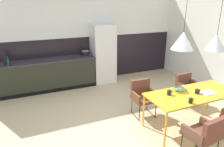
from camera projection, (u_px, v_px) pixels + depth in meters
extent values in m
plane|color=#C1AF88|center=(132.00, 133.00, 4.10)|extent=(8.61, 8.61, 0.00)
cube|color=black|center=(84.00, 59.00, 6.69)|extent=(6.50, 0.12, 1.41)
cube|color=white|center=(82.00, 13.00, 6.23)|extent=(6.50, 0.12, 1.41)
cube|color=#282C20|center=(38.00, 77.00, 5.92)|extent=(3.25, 0.60, 0.85)
cube|color=#342D36|center=(36.00, 61.00, 5.77)|extent=(3.28, 0.63, 0.04)
cube|color=black|center=(41.00, 93.00, 5.78)|extent=(3.25, 0.01, 0.10)
cube|color=silver|center=(103.00, 54.00, 6.50)|extent=(0.69, 0.60, 1.81)
cube|color=gold|center=(193.00, 94.00, 4.12)|extent=(1.87, 0.80, 0.03)
cylinder|color=#F0A71D|center=(144.00, 111.00, 4.22)|extent=(0.04, 0.04, 0.70)
cylinder|color=#F4A71B|center=(209.00, 96.00, 4.89)|extent=(0.04, 0.04, 0.70)
cylinder|color=gold|center=(165.00, 130.00, 3.59)|extent=(0.04, 0.04, 0.70)
cube|color=brown|center=(189.00, 89.00, 5.11)|extent=(0.51, 0.49, 0.06)
cube|color=brown|center=(183.00, 79.00, 5.22)|extent=(0.46, 0.11, 0.32)
cube|color=brown|center=(196.00, 84.00, 5.17)|extent=(0.08, 0.42, 0.14)
cube|color=brown|center=(182.00, 87.00, 4.99)|extent=(0.08, 0.42, 0.14)
cylinder|color=black|center=(199.00, 99.00, 5.11)|extent=(0.02, 0.02, 0.38)
cylinder|color=black|center=(187.00, 102.00, 4.94)|extent=(0.02, 0.02, 0.38)
cylinder|color=black|center=(188.00, 93.00, 5.43)|extent=(0.02, 0.02, 0.38)
cylinder|color=black|center=(176.00, 96.00, 5.26)|extent=(0.02, 0.02, 0.38)
cylinder|color=black|center=(192.00, 102.00, 5.33)|extent=(0.04, 0.41, 0.02)
cylinder|color=black|center=(181.00, 105.00, 5.16)|extent=(0.04, 0.41, 0.02)
cylinder|color=black|center=(221.00, 127.00, 3.97)|extent=(0.02, 0.02, 0.38)
cube|color=brown|center=(144.00, 99.00, 4.61)|extent=(0.50, 0.49, 0.06)
cube|color=brown|center=(140.00, 87.00, 4.72)|extent=(0.46, 0.10, 0.36)
cube|color=brown|center=(153.00, 93.00, 4.65)|extent=(0.07, 0.42, 0.14)
cube|color=brown|center=(135.00, 96.00, 4.51)|extent=(0.07, 0.42, 0.14)
cylinder|color=black|center=(156.00, 110.00, 4.58)|extent=(0.02, 0.02, 0.37)
cylinder|color=black|center=(139.00, 113.00, 4.45)|extent=(0.02, 0.02, 0.37)
cylinder|color=black|center=(147.00, 103.00, 4.92)|extent=(0.02, 0.02, 0.37)
cylinder|color=black|center=(132.00, 105.00, 4.79)|extent=(0.02, 0.02, 0.37)
cylinder|color=black|center=(151.00, 113.00, 4.81)|extent=(0.04, 0.41, 0.02)
cylinder|color=black|center=(135.00, 116.00, 4.68)|extent=(0.04, 0.41, 0.02)
cube|color=brown|center=(201.00, 135.00, 3.33)|extent=(0.53, 0.51, 0.06)
cube|color=brown|center=(214.00, 130.00, 3.10)|extent=(0.46, 0.13, 0.35)
cube|color=brown|center=(192.00, 134.00, 3.20)|extent=(0.09, 0.42, 0.14)
cube|color=brown|center=(211.00, 126.00, 3.40)|extent=(0.09, 0.42, 0.14)
cylinder|color=black|center=(181.00, 144.00, 3.47)|extent=(0.02, 0.02, 0.40)
cylinder|color=black|center=(198.00, 137.00, 3.66)|extent=(0.02, 0.02, 0.40)
cylinder|color=#4C704C|center=(180.00, 90.00, 4.20)|extent=(0.12, 0.12, 0.06)
torus|color=#477053|center=(180.00, 89.00, 4.20)|extent=(0.26, 0.26, 0.04)
cube|color=white|center=(205.00, 93.00, 4.11)|extent=(0.16, 0.23, 0.01)
cube|color=white|center=(211.00, 92.00, 4.17)|extent=(0.16, 0.23, 0.01)
cube|color=#334C8C|center=(208.00, 92.00, 4.14)|extent=(0.01, 0.23, 0.00)
cylinder|color=black|center=(191.00, 101.00, 3.70)|extent=(0.07, 0.07, 0.10)
torus|color=black|center=(193.00, 100.00, 3.72)|extent=(0.07, 0.01, 0.07)
cylinder|color=black|center=(197.00, 91.00, 4.09)|extent=(0.09, 0.09, 0.09)
torus|color=black|center=(199.00, 91.00, 4.11)|extent=(0.06, 0.01, 0.06)
cylinder|color=black|center=(169.00, 93.00, 4.03)|extent=(0.09, 0.09, 0.10)
torus|color=black|center=(172.00, 92.00, 4.04)|extent=(0.07, 0.01, 0.07)
cylinder|color=black|center=(85.00, 53.00, 6.35)|extent=(0.23, 0.23, 0.13)
cylinder|color=gray|center=(85.00, 51.00, 6.33)|extent=(0.23, 0.23, 0.01)
sphere|color=black|center=(85.00, 50.00, 6.32)|extent=(0.02, 0.02, 0.02)
cylinder|color=black|center=(5.00, 60.00, 5.37)|extent=(0.06, 0.06, 0.23)
cylinder|color=black|center=(4.00, 55.00, 5.33)|extent=(0.03, 0.03, 0.06)
cylinder|color=#0F3319|center=(8.00, 62.00, 5.28)|extent=(0.07, 0.07, 0.19)
cylinder|color=#0F3319|center=(7.00, 58.00, 5.24)|extent=(0.03, 0.03, 0.06)
cylinder|color=black|center=(187.00, 7.00, 3.47)|extent=(0.01, 0.01, 0.82)
cone|color=silver|center=(183.00, 41.00, 3.66)|extent=(0.39, 0.39, 0.31)
cylinder|color=black|center=(221.00, 9.00, 3.72)|extent=(0.01, 0.01, 0.91)
cone|color=silver|center=(216.00, 43.00, 3.91)|extent=(0.37, 0.37, 0.30)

